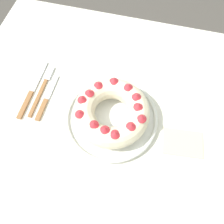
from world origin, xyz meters
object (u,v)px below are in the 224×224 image
at_px(serving_dish, 112,118).
at_px(fork, 43,87).
at_px(napkin, 183,143).
at_px(cake_knife, 46,100).
at_px(serving_knife, 31,93).
at_px(bundt_cake, 112,112).

height_order(serving_dish, fork, serving_dish).
height_order(fork, napkin, fork).
xyz_separation_m(cake_knife, napkin, (0.48, -0.04, -0.00)).
relative_size(serving_dish, cake_knife, 1.64).
bearing_deg(serving_dish, fork, 167.04).
relative_size(serving_knife, napkin, 1.93).
bearing_deg(napkin, serving_dish, 173.96).
bearing_deg(fork, serving_dish, -15.59).
xyz_separation_m(bundt_cake, fork, (-0.27, 0.06, -0.06)).
xyz_separation_m(serving_dish, cake_knife, (-0.24, 0.01, -0.01)).
xyz_separation_m(bundt_cake, serving_knife, (-0.30, 0.03, -0.06)).
bearing_deg(bundt_cake, serving_dish, -32.67).
distance_m(bundt_cake, fork, 0.29).
bearing_deg(cake_knife, fork, 115.10).
xyz_separation_m(serving_dish, napkin, (0.24, -0.03, -0.01)).
height_order(bundt_cake, serving_knife, bundt_cake).
bearing_deg(cake_knife, serving_dish, -9.63).
xyz_separation_m(serving_dish, serving_knife, (-0.30, 0.03, -0.01)).
relative_size(fork, serving_knife, 0.88).
height_order(bundt_cake, fork, bundt_cake).
xyz_separation_m(serving_dish, fork, (-0.27, 0.06, -0.01)).
height_order(fork, serving_knife, serving_knife).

